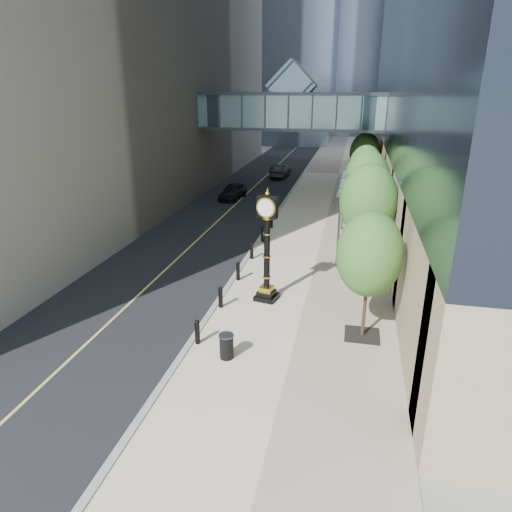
# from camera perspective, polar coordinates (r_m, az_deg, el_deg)

# --- Properties ---
(ground) EXTENTS (320.00, 320.00, 0.00)m
(ground) POSITION_cam_1_polar(r_m,az_deg,el_deg) (16.93, 0.50, -13.73)
(ground) COLOR gray
(ground) RESTS_ON ground
(road) EXTENTS (8.00, 180.00, 0.02)m
(road) POSITION_cam_1_polar(r_m,az_deg,el_deg) (55.43, 1.86, 10.52)
(road) COLOR black
(road) RESTS_ON ground
(sidewalk) EXTENTS (8.00, 180.00, 0.06)m
(sidewalk) POSITION_cam_1_polar(r_m,az_deg,el_deg) (54.58, 10.28, 10.08)
(sidewalk) COLOR beige
(sidewalk) RESTS_ON ground
(curb) EXTENTS (0.25, 180.00, 0.07)m
(curb) POSITION_cam_1_polar(r_m,az_deg,el_deg) (54.86, 6.04, 10.34)
(curb) COLOR gray
(curb) RESTS_ON ground
(skywalk) EXTENTS (17.00, 4.20, 5.80)m
(skywalk) POSITION_cam_1_polar(r_m,az_deg,el_deg) (42.17, 4.49, 17.91)
(skywalk) COLOR slate
(skywalk) RESTS_ON ground
(entrance_canopy) EXTENTS (3.00, 8.00, 4.38)m
(entrance_canopy) POSITION_cam_1_polar(r_m,az_deg,el_deg) (28.23, 13.50, 9.01)
(entrance_canopy) COLOR #383F44
(entrance_canopy) RESTS_ON ground
(bollard_row) EXTENTS (0.20, 16.20, 0.90)m
(bollard_row) POSITION_cam_1_polar(r_m,az_deg,el_deg) (25.05, -1.35, -0.63)
(bollard_row) COLOR black
(bollard_row) RESTS_ON sidewalk
(street_trees) EXTENTS (2.89, 28.63, 5.93)m
(street_trees) POSITION_cam_1_polar(r_m,az_deg,el_deg) (30.49, 13.64, 9.14)
(street_trees) COLOR black
(street_trees) RESTS_ON sidewalk
(street_clock) EXTENTS (1.15, 1.15, 5.18)m
(street_clock) POSITION_cam_1_polar(r_m,az_deg,el_deg) (20.83, 1.37, 0.19)
(street_clock) COLOR black
(street_clock) RESTS_ON sidewalk
(trash_bin) EXTENTS (0.59, 0.59, 0.90)m
(trash_bin) POSITION_cam_1_polar(r_m,az_deg,el_deg) (17.14, -3.71, -11.27)
(trash_bin) COLOR black
(trash_bin) RESTS_ON sidewalk
(pedestrian) EXTENTS (0.70, 0.56, 1.65)m
(pedestrian) POSITION_cam_1_polar(r_m,az_deg,el_deg) (24.49, 12.80, -0.72)
(pedestrian) COLOR #B8B2A9
(pedestrian) RESTS_ON sidewalk
(car_near) EXTENTS (1.96, 4.20, 1.39)m
(car_near) POSITION_cam_1_polar(r_m,az_deg,el_deg) (41.35, -2.91, 8.10)
(car_near) COLOR black
(car_near) RESTS_ON road
(car_far) EXTENTS (1.81, 4.46, 1.44)m
(car_far) POSITION_cam_1_polar(r_m,az_deg,el_deg) (51.64, 3.06, 10.60)
(car_far) COLOR black
(car_far) RESTS_ON road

